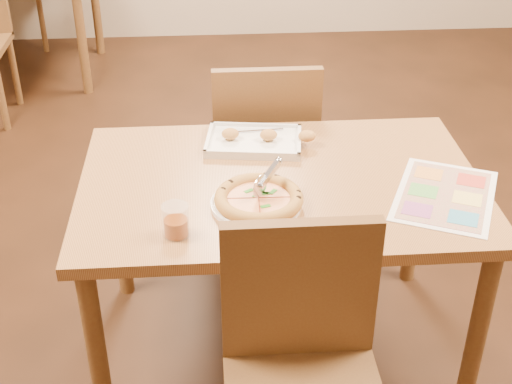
{
  "coord_description": "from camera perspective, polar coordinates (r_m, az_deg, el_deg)",
  "views": [
    {
      "loc": [
        -0.22,
        -1.98,
        1.9
      ],
      "look_at": [
        -0.09,
        -0.15,
        0.77
      ],
      "focal_mm": 50.0,
      "sensor_mm": 36.0,
      "label": 1
    }
  ],
  "objects": [
    {
      "name": "chair_near",
      "position": [
        1.93,
        3.74,
        -12.21
      ],
      "size": [
        0.42,
        0.42,
        0.47
      ],
      "color": "brown",
      "rests_on": "ground"
    },
    {
      "name": "appetizer_tray",
      "position": [
        2.52,
        0.06,
        4.12
      ],
      "size": [
        0.4,
        0.27,
        0.06
      ],
      "rotation": [
        0.0,
        0.0,
        -0.13
      ],
      "color": "silver",
      "rests_on": "dining_table"
    },
    {
      "name": "chair_far",
      "position": [
        2.91,
        0.71,
        4.37
      ],
      "size": [
        0.42,
        0.42,
        0.47
      ],
      "rotation": [
        0.0,
        0.0,
        3.14
      ],
      "color": "brown",
      "rests_on": "ground"
    },
    {
      "name": "dining_table",
      "position": [
        2.36,
        1.93,
        -0.84
      ],
      "size": [
        1.3,
        0.85,
        0.72
      ],
      "color": "#9D703E",
      "rests_on": "ground"
    },
    {
      "name": "plate",
      "position": [
        2.18,
        0.0,
        -0.95
      ],
      "size": [
        0.3,
        0.3,
        0.01
      ],
      "primitive_type": "cylinder",
      "rotation": [
        0.0,
        0.0,
        0.08
      ],
      "color": "white",
      "rests_on": "dining_table"
    },
    {
      "name": "pizza",
      "position": [
        2.16,
        0.22,
        -0.55
      ],
      "size": [
        0.27,
        0.27,
        0.04
      ],
      "rotation": [
        0.0,
        0.0,
        -0.03
      ],
      "color": "#BD8D40",
      "rests_on": "plate"
    },
    {
      "name": "menu",
      "position": [
        2.31,
        14.89,
        -0.25
      ],
      "size": [
        0.43,
        0.49,
        0.0
      ],
      "primitive_type": "cube",
      "rotation": [
        0.0,
        0.0,
        -0.42
      ],
      "color": "white",
      "rests_on": "dining_table"
    },
    {
      "name": "glass_tumbler",
      "position": [
        2.04,
        -6.43,
        -2.44
      ],
      "size": [
        0.08,
        0.08,
        0.1
      ],
      "rotation": [
        0.0,
        0.0,
        0.23
      ],
      "color": "#7F3509",
      "rests_on": "dining_table"
    },
    {
      "name": "pizza_cutter",
      "position": [
        2.16,
        0.86,
        1.18
      ],
      "size": [
        0.1,
        0.12,
        0.08
      ],
      "rotation": [
        0.0,
        0.0,
        0.91
      ],
      "color": "silver",
      "rests_on": "pizza"
    }
  ]
}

